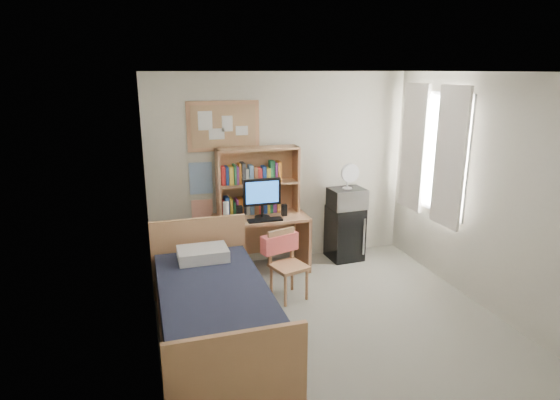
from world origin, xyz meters
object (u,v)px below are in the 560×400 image
object	(u,v)px
desk_chair	(289,266)
speaker_right	(284,210)
desk	(261,243)
monitor	(262,198)
mini_fridge	(345,233)
bed	(215,316)
bulletin_board	(223,126)
microwave	(347,198)
desk_fan	(348,177)
speaker_left	(239,213)

from	to	relation	value
desk_chair	speaker_right	xyz separation A→B (m)	(0.19, 0.82, 0.43)
desk	monitor	bearing A→B (deg)	-90.00
mini_fridge	bed	world-z (taller)	mini_fridge
bulletin_board	speaker_right	bearing A→B (deg)	-27.51
desk	mini_fridge	bearing A→B (deg)	3.16
bulletin_board	monitor	distance (m)	1.05
monitor	microwave	distance (m)	1.25
mini_fridge	desk_fan	distance (m)	0.82
desk_chair	monitor	bearing A→B (deg)	80.55
bed	desk	bearing A→B (deg)	60.60
desk_chair	desk_fan	distance (m)	1.66
desk_chair	monitor	xyz separation A→B (m)	(-0.11, 0.82, 0.61)
bulletin_board	microwave	distance (m)	1.96
mini_fridge	speaker_left	bearing A→B (deg)	-178.32
desk	speaker_left	bearing A→B (deg)	-168.69
desk_chair	bulletin_board	bearing A→B (deg)	96.58
desk	monitor	size ratio (longest dim) A/B	2.31
bulletin_board	desk_chair	distance (m)	1.99
desk	speaker_right	bearing A→B (deg)	-11.31
bed	speaker_right	size ratio (longest dim) A/B	13.80
desk_fan	desk_chair	bearing A→B (deg)	-143.68
speaker_right	monitor	bearing A→B (deg)	-180.00
bulletin_board	desk	size ratio (longest dim) A/B	0.77
bulletin_board	speaker_right	xyz separation A→B (m)	(0.71, -0.37, -1.08)
desk	speaker_left	distance (m)	0.56
mini_fridge	desk	bearing A→B (deg)	-179.92
desk	desk_fan	bearing A→B (deg)	2.24
microwave	desk_fan	bearing A→B (deg)	-66.28
speaker_left	microwave	size ratio (longest dim) A/B	0.38
bulletin_board	microwave	xyz separation A→B (m)	(1.65, -0.26, -1.02)
bulletin_board	speaker_left	xyz separation A→B (m)	(0.11, -0.37, -1.07)
mini_fridge	monitor	distance (m)	1.40
speaker_right	desk	bearing A→B (deg)	168.69
desk_chair	monitor	world-z (taller)	monitor
bulletin_board	bed	xyz separation A→B (m)	(-0.47, -1.88, -1.63)
bed	monitor	xyz separation A→B (m)	(0.87, 1.51, 0.73)
speaker_left	speaker_right	size ratio (longest dim) A/B	1.17
bulletin_board	desk_fan	size ratio (longest dim) A/B	2.92
desk_fan	speaker_right	bearing A→B (deg)	-176.51
desk_chair	mini_fridge	xyz separation A→B (m)	(1.13, 0.95, -0.03)
desk	desk_chair	distance (m)	0.89
speaker_left	speaker_right	xyz separation A→B (m)	(0.60, -0.00, -0.01)
bed	desk_fan	world-z (taller)	desk_fan
speaker_left	mini_fridge	bearing A→B (deg)	4.77
bulletin_board	speaker_left	distance (m)	1.14
mini_fridge	speaker_right	bearing A→B (deg)	-175.30
bulletin_board	mini_fridge	distance (m)	2.27
desk_chair	mini_fridge	distance (m)	1.48
bulletin_board	desk_fan	distance (m)	1.82
monitor	speaker_left	xyz separation A→B (m)	(-0.30, 0.00, -0.17)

